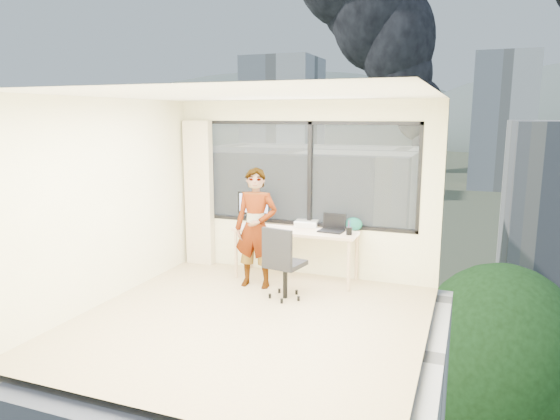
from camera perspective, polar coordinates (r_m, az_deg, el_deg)
The scene contains 24 objects.
floor at distance 6.12m, azimuth -3.40°, elevation -12.28°, with size 4.00×4.00×0.01m, color tan.
ceiling at distance 5.65m, azimuth -3.70°, elevation 12.83°, with size 4.00×4.00×0.01m, color white.
wall_front at distance 4.06m, azimuth -15.30°, elevation -5.20°, with size 4.00×0.01×2.60m, color beige.
wall_left at distance 6.81m, azimuth -19.08°, elevation 0.89°, with size 0.01×4.00×2.60m, color beige.
wall_right at distance 5.26m, azimuth 16.74°, elevation -1.69°, with size 0.01×4.00×2.60m, color beige.
window_wall at distance 7.54m, azimuth 3.06°, elevation 4.08°, with size 3.30×0.16×1.55m, color black, non-canonical shape.
curtain at distance 8.20m, azimuth -9.10°, elevation 1.84°, with size 0.45×0.14×2.30m, color beige.
desk at distance 7.46m, azimuth 1.81°, elevation -4.99°, with size 1.80×0.60×0.75m, color beige.
chair at distance 6.65m, azimuth 0.59°, elevation -5.82°, with size 0.51×0.51×1.00m, color black, non-canonical shape.
person at distance 7.04m, azimuth -2.71°, elevation -2.05°, with size 0.61×0.40×1.68m, color #2D2D33.
monitor at distance 7.70m, azimuth -2.95°, elevation 0.27°, with size 0.50×0.11×0.50m, color black, non-canonical shape.
game_console at distance 7.58m, azimuth 2.98°, elevation -1.52°, with size 0.33×0.28×0.08m, color white.
laptop at distance 7.22m, azimuth 5.79°, elevation -1.58°, with size 0.35×0.37×0.22m, color black, non-canonical shape.
cellphone at distance 7.52m, azimuth -3.35°, elevation -1.89°, with size 0.10×0.05×0.01m, color black.
pen_cup at distance 7.08m, azimuth 7.79°, elevation -2.36°, with size 0.08×0.08×0.11m, color black.
handbag at distance 7.34m, azimuth 8.29°, elevation -1.57°, with size 0.25×0.13×0.19m, color #0D4E46.
exterior_ground at distance 126.23m, azimuth 19.59°, elevation 2.52°, with size 400.00×400.00×0.04m, color #515B3D.
near_bldg_a at distance 38.09m, azimuth 2.85°, elevation -3.68°, with size 16.00×12.00×14.00m, color beige.
far_tower_a at distance 106.90m, azimuth 0.37°, elevation 9.31°, with size 14.00×14.00×28.00m, color silver.
far_tower_b at distance 125.27m, azimuth 23.72°, elevation 9.08°, with size 13.00×13.00×30.00m, color silver.
far_tower_d at distance 167.28m, azimuth -1.09°, elevation 8.74°, with size 16.00×14.00×22.00m, color silver.
hill_a at distance 347.78m, azimuth 0.20°, elevation 7.89°, with size 288.00×216.00×90.00m, color slate.
tree_a at distance 35.01m, azimuth -12.57°, elevation -10.38°, with size 7.00×7.00×8.00m, color #214416, non-canonical shape.
tree_b at distance 26.06m, azimuth 23.16°, elevation -17.44°, with size 7.60×7.60×9.00m, color #214416, non-canonical shape.
Camera 1 is at (2.33, -5.14, 2.38)m, focal length 32.49 mm.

